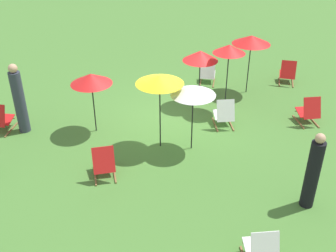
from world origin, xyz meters
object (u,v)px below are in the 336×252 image
at_px(deckchair_8, 224,114).
at_px(person_0, 19,100).
at_px(deckchair_1, 104,163).
at_px(deckchair_6, 287,73).
at_px(umbrella_3, 91,79).
at_px(person_1, 313,173).
at_px(deckchair_5, 309,111).
at_px(umbrella_5, 229,49).
at_px(deckchair_4, 208,73).
at_px(umbrella_4, 200,56).
at_px(umbrella_2, 160,80).
at_px(umbrella_0, 193,91).
at_px(umbrella_1, 251,40).
at_px(deckchair_7, 261,250).
at_px(deckchair_2, 0,119).

xyz_separation_m(deckchair_8, person_0, (5.41, 0.07, 0.55)).
xyz_separation_m(deckchair_1, deckchair_6, (-5.58, -4.93, 0.00)).
height_order(umbrella_3, person_1, person_1).
distance_m(deckchair_5, umbrella_5, 2.79).
height_order(deckchair_4, umbrella_4, umbrella_4).
relative_size(umbrella_2, person_1, 1.13).
height_order(deckchair_1, umbrella_0, umbrella_0).
xyz_separation_m(umbrella_0, umbrella_5, (-1.16, -2.02, 0.27)).
distance_m(deckchair_4, deckchair_5, 3.71).
bearing_deg(deckchair_1, deckchair_4, -130.68).
distance_m(umbrella_0, umbrella_1, 3.81).
bearing_deg(deckchair_4, umbrella_3, 52.87).
bearing_deg(person_1, deckchair_1, -2.89).
distance_m(deckchair_5, person_0, 7.79).
xyz_separation_m(deckchair_1, umbrella_2, (-1.29, -1.23, 1.46)).
bearing_deg(deckchair_5, deckchair_1, 16.86).
height_order(deckchair_6, umbrella_5, umbrella_5).
relative_size(deckchair_6, umbrella_5, 0.43).
distance_m(deckchair_1, deckchair_7, 3.96).
height_order(umbrella_1, umbrella_3, umbrella_1).
relative_size(deckchair_8, umbrella_2, 0.43).
bearing_deg(deckchair_2, deckchair_7, 149.96).
bearing_deg(deckchair_4, umbrella_1, 160.94).
bearing_deg(umbrella_5, umbrella_1, -126.26).
bearing_deg(umbrella_4, umbrella_5, 152.03).
relative_size(deckchair_2, umbrella_3, 0.50).
distance_m(umbrella_4, umbrella_5, 0.90).
relative_size(deckchair_5, person_0, 0.43).
bearing_deg(person_0, deckchair_1, -11.01).
height_order(deckchair_1, person_1, person_1).
relative_size(deckchair_7, umbrella_4, 0.49).
bearing_deg(umbrella_4, deckchair_6, -155.37).
height_order(deckchair_5, deckchair_8, same).
xyz_separation_m(deckchair_4, person_1, (-1.35, 6.12, 0.45)).
relative_size(deckchair_2, umbrella_4, 0.49).
xyz_separation_m(deckchair_6, umbrella_2, (4.30, 3.70, 1.46)).
bearing_deg(deckchair_5, umbrella_3, -3.74).
bearing_deg(umbrella_5, deckchair_6, -142.47).
relative_size(deckchair_2, deckchair_5, 1.00).
bearing_deg(deckchair_6, deckchair_8, 61.74).
distance_m(deckchair_2, deckchair_5, 8.38).
distance_m(deckchair_2, umbrella_5, 6.46).
xyz_separation_m(deckchair_1, deckchair_8, (-3.05, -2.19, 0.00)).
relative_size(deckchair_4, umbrella_4, 0.49).
bearing_deg(deckchair_7, deckchair_4, -93.59).
height_order(deckchair_2, umbrella_4, umbrella_4).
distance_m(deckchair_4, deckchair_7, 7.66).
distance_m(deckchair_7, person_0, 7.15).
distance_m(deckchair_5, umbrella_3, 5.96).
relative_size(deckchair_1, umbrella_5, 0.41).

